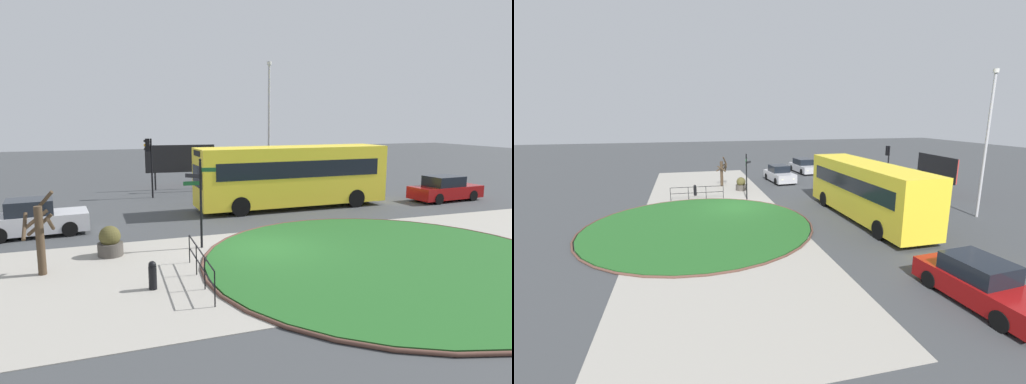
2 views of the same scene
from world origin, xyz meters
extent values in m
plane|color=#3D3F42|center=(0.00, 0.00, 0.00)|extent=(120.00, 120.00, 0.00)
cube|color=#9E998E|center=(0.00, -1.62, 0.01)|extent=(32.00, 8.77, 0.02)
cylinder|color=#235B23|center=(3.45, -2.63, 0.05)|extent=(12.41, 12.41, 0.10)
torus|color=brown|center=(3.45, -2.63, 0.06)|extent=(12.72, 12.72, 0.11)
cylinder|color=black|center=(-2.17, 1.07, 1.66)|extent=(0.09, 0.09, 3.32)
sphere|color=black|center=(-2.17, 1.07, 3.37)|extent=(0.10, 0.10, 0.10)
cube|color=#195128|center=(-1.87, 1.00, 2.99)|extent=(0.53, 0.16, 0.15)
cube|color=black|center=(-2.43, 1.29, 2.76)|extent=(0.47, 0.40, 0.15)
cube|color=#195128|center=(-2.51, 1.10, 2.50)|extent=(0.59, 0.09, 0.15)
cylinder|color=black|center=(-4.43, -2.60, 0.35)|extent=(0.23, 0.23, 0.70)
sphere|color=black|center=(-4.43, -2.60, 0.75)|extent=(0.22, 0.22, 0.22)
cube|color=black|center=(-3.01, -2.49, 0.98)|extent=(0.12, 3.82, 0.03)
cube|color=black|center=(-3.01, -2.49, 0.54)|extent=(0.12, 3.82, 0.03)
cylinder|color=black|center=(-2.96, -0.58, 0.49)|extent=(0.04, 0.04, 0.98)
cylinder|color=black|center=(-2.99, -1.85, 0.49)|extent=(0.04, 0.04, 0.98)
cylinder|color=black|center=(-3.02, -3.12, 0.49)|extent=(0.04, 0.04, 0.98)
cylinder|color=black|center=(-3.05, -4.40, 0.49)|extent=(0.04, 0.04, 0.98)
cube|color=yellow|center=(4.26, 7.15, 1.82)|extent=(10.60, 2.67, 3.09)
cube|color=black|center=(4.28, 5.91, 2.25)|extent=(9.29, 0.21, 0.88)
cube|color=black|center=(4.23, 8.39, 2.25)|extent=(9.29, 0.21, 0.88)
cube|color=black|center=(-1.03, 7.04, 1.98)|extent=(0.06, 2.01, 1.10)
cube|color=black|center=(-1.03, 7.04, 3.15)|extent=(0.05, 1.35, 0.28)
cylinder|color=black|center=(0.90, 5.95, 0.50)|extent=(1.01, 0.32, 1.00)
cylinder|color=black|center=(0.86, 8.21, 0.50)|extent=(1.01, 0.32, 1.00)
cylinder|color=black|center=(7.66, 6.09, 0.50)|extent=(1.01, 0.32, 1.00)
cylinder|color=black|center=(7.61, 8.34, 0.50)|extent=(1.01, 0.32, 1.00)
cube|color=#B7B7BC|center=(-12.89, 9.24, 0.52)|extent=(4.71, 2.07, 0.69)
cube|color=black|center=(-13.07, 9.23, 1.18)|extent=(2.34, 1.69, 0.62)
cube|color=#EAEACC|center=(-10.62, 9.93, 0.56)|extent=(0.03, 0.20, 0.12)
cube|color=#EAEACC|center=(-10.55, 8.89, 0.56)|extent=(0.03, 0.20, 0.12)
cylinder|color=black|center=(-11.52, 10.14, 0.32)|extent=(0.65, 0.27, 0.64)
cylinder|color=black|center=(-11.41, 8.55, 0.32)|extent=(0.65, 0.27, 0.64)
cylinder|color=black|center=(-14.36, 9.93, 0.32)|extent=(0.65, 0.27, 0.64)
cylinder|color=black|center=(-14.25, 8.35, 0.32)|extent=(0.65, 0.27, 0.64)
cube|color=#B7B7BC|center=(-8.36, 5.29, 0.55)|extent=(4.35, 2.18, 0.75)
cube|color=black|center=(-8.53, 5.28, 1.24)|extent=(1.96, 1.74, 0.62)
cube|color=#EAEACC|center=(-6.32, 6.03, 0.59)|extent=(0.04, 0.20, 0.12)
cube|color=#EAEACC|center=(-6.21, 4.96, 0.59)|extent=(0.04, 0.20, 0.12)
cylinder|color=black|center=(-7.15, 6.23, 0.32)|extent=(0.66, 0.28, 0.64)
cylinder|color=black|center=(-6.99, 4.61, 0.32)|extent=(0.66, 0.28, 0.64)
cylinder|color=black|center=(-9.74, 5.98, 0.32)|extent=(0.66, 0.28, 0.64)
cylinder|color=black|center=(-9.58, 4.36, 0.32)|extent=(0.66, 0.28, 0.64)
cube|color=maroon|center=(13.87, 6.11, 0.53)|extent=(4.58, 2.14, 0.71)
cube|color=black|center=(13.69, 6.09, 1.19)|extent=(2.15, 1.72, 0.60)
cylinder|color=black|center=(15.31, 5.43, 0.32)|extent=(0.66, 0.27, 0.64)
cylinder|color=black|center=(12.43, 6.79, 0.32)|extent=(0.66, 0.27, 0.64)
cylinder|color=black|center=(12.57, 5.19, 0.32)|extent=(0.66, 0.27, 0.64)
cylinder|color=black|center=(-2.62, 12.95, 1.83)|extent=(0.11, 0.11, 3.67)
cube|color=black|center=(-2.83, 12.96, 3.28)|extent=(0.27, 0.27, 0.78)
sphere|color=black|center=(-2.98, 12.97, 3.52)|extent=(0.16, 0.16, 0.16)
sphere|color=#F2A519|center=(-2.98, 12.97, 3.28)|extent=(0.16, 0.16, 0.16)
sphere|color=black|center=(-2.98, 12.97, 3.03)|extent=(0.16, 0.16, 0.16)
cylinder|color=#B7B7BC|center=(5.56, 14.08, 4.23)|extent=(0.16, 0.16, 8.46)
cylinder|color=silver|center=(5.56, 14.08, 8.58)|extent=(0.32, 0.32, 0.22)
cylinder|color=black|center=(-2.09, 15.88, 1.07)|extent=(0.12, 0.12, 2.14)
cylinder|color=black|center=(1.39, 15.63, 1.07)|extent=(0.12, 0.12, 2.14)
cube|color=red|center=(-0.35, 15.76, 2.14)|extent=(4.65, 0.45, 1.78)
cube|color=black|center=(-0.35, 15.69, 2.14)|extent=(4.74, 0.37, 1.88)
cylinder|color=#47423D|center=(-5.47, 1.18, 0.24)|extent=(0.89, 0.89, 0.48)
sphere|color=#4C4723|center=(-5.47, 1.18, 0.73)|extent=(0.75, 0.75, 0.75)
cylinder|color=#423323|center=(-7.55, -0.19, 1.10)|extent=(0.25, 0.25, 2.21)
cylinder|color=#423323|center=(-7.41, 0.09, 2.30)|extent=(0.68, 0.43, 0.72)
cylinder|color=#423323|center=(-7.96, -0.19, 1.61)|extent=(0.12, 0.88, 0.74)
cylinder|color=#423323|center=(-7.58, 0.17, 1.54)|extent=(0.80, 0.16, 0.70)
cylinder|color=#423323|center=(-7.22, -0.22, 1.62)|extent=(0.17, 0.75, 0.52)
cylinder|color=#423323|center=(-7.66, 0.14, 1.74)|extent=(0.75, 0.33, 0.58)
camera|label=1|loc=(-5.73, -15.17, 4.86)|focal=31.48mm
camera|label=2|loc=(22.40, -3.23, 6.17)|focal=24.26mm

